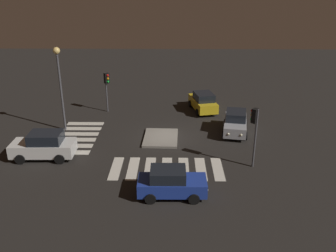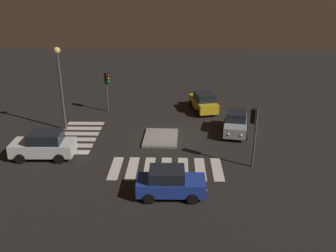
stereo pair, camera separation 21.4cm
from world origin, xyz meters
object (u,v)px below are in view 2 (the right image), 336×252
Objects in this scene: car_silver at (236,123)px; car_white at (44,145)px; traffic_light_north at (254,124)px; street_lamp at (60,74)px; car_yellow at (204,102)px; car_blue at (170,183)px; traffic_light_south at (107,83)px; traffic_island at (161,138)px.

car_silver is 0.97× the size of car_white.
traffic_light_north is 0.59× the size of street_lamp.
street_lamp is at bearing 99.65° from car_yellow.
car_blue is (4.78, 9.09, -0.08)m from car_white.
street_lamp is (4.52, -2.94, 1.93)m from traffic_light_south.
traffic_island is 0.52× the size of street_lamp.
traffic_light_north is at bearing 34.16° from car_blue.
car_white reaches higher than car_yellow.
car_silver is 5.83m from car_yellow.
car_silver is at bearing -169.66° from car_yellow.
car_blue is (9.61, -5.26, -0.02)m from car_silver.
street_lamp is (4.98, -12.07, 3.92)m from car_yellow.
traffic_island is 0.84× the size of car_silver.
car_silver is at bearing -48.83° from traffic_light_north.
traffic_light_south reaches higher than traffic_island.
traffic_light_south is at bearing 112.52° from car_blue.
traffic_island is 8.69m from traffic_light_south.
traffic_light_north is at bearing 3.00° from traffic_light_south.
car_blue is at bearing 156.01° from car_yellow.
traffic_light_north is at bearing 11.89° from car_silver.
street_lamp is at bearing -77.21° from traffic_light_south.
traffic_island is 7.85m from car_yellow.
traffic_light_north is (-3.76, 5.44, 2.29)m from car_blue.
car_white reaches higher than traffic_island.
street_lamp reaches higher than car_silver.
street_lamp is at bearing -91.20° from car_white.
street_lamp is (-1.80, -8.20, 4.74)m from traffic_island.
street_lamp is (-5.22, -0.01, 3.88)m from car_white.
car_white is 6.50m from street_lamp.
car_yellow is 15.26m from car_blue.
car_blue is at bearing -18.56° from car_silver.
street_lamp is at bearing -102.39° from traffic_island.
car_silver is at bearing 102.95° from traffic_island.
traffic_light_south is at bearing 80.14° from car_yellow.
traffic_island is 8.28m from car_blue.
traffic_light_north is at bearing 55.03° from traffic_island.
traffic_light_south is (-4.90, -11.43, 2.01)m from car_silver.
car_blue is at bearing 6.24° from traffic_island.
traffic_island is 0.81× the size of car_yellow.
traffic_light_south is 0.92× the size of traffic_light_north.
traffic_light_north reaches higher than traffic_light_south.
car_blue is (14.97, -2.97, -0.04)m from car_yellow.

